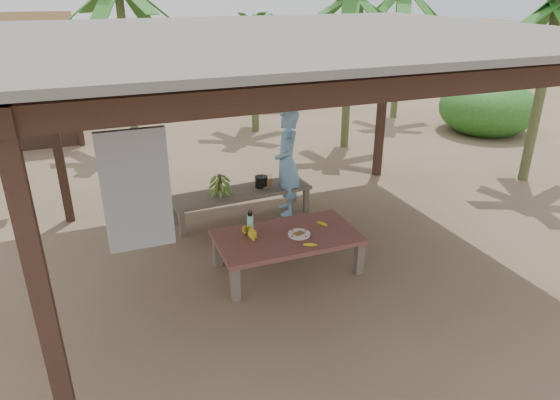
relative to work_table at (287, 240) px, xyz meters
name	(u,v)px	position (x,y,z in m)	size (l,w,h in m)	color
ground	(290,255)	(0.18, 0.33, -0.43)	(80.00, 80.00, 0.00)	brown
pavilion	(291,45)	(0.17, 0.32, 2.34)	(6.60, 5.60, 2.95)	black
work_table	(287,240)	(0.00, 0.00, 0.00)	(1.81, 1.02, 0.50)	brown
bench	(241,194)	(-0.06, 1.74, -0.04)	(2.23, 0.73, 0.45)	brown
ripe_banana_bunch	(246,232)	(-0.50, 0.12, 0.14)	(0.26, 0.22, 0.16)	yellow
plate	(299,234)	(0.13, -0.07, 0.08)	(0.28, 0.28, 0.04)	white
loose_banana_front	(310,245)	(0.14, -0.38, 0.09)	(0.04, 0.18, 0.04)	yellow
loose_banana_side	(322,224)	(0.54, 0.09, 0.09)	(0.04, 0.17, 0.04)	yellow
water_flask	(250,223)	(-0.41, 0.25, 0.19)	(0.08, 0.08, 0.31)	#45DAC7
green_banana_stalk	(220,184)	(-0.41, 1.71, 0.19)	(0.30, 0.30, 0.34)	#598C2D
cooking_pot	(261,182)	(0.29, 1.79, 0.10)	(0.20, 0.20, 0.17)	black
skewer_rack	(267,181)	(0.37, 1.71, 0.14)	(0.18, 0.08, 0.24)	#A57F47
woman	(287,163)	(0.68, 1.66, 0.41)	(0.62, 0.40, 1.69)	#7BB5E8
banana_plant_ne	(351,7)	(3.27, 4.49, 2.56)	(1.80, 1.80, 3.50)	#596638
banana_plant_n	(254,40)	(1.82, 6.50, 1.78)	(1.80, 1.80, 2.70)	#596638
banana_plant_e	(556,18)	(5.43, 1.36, 2.47)	(1.80, 1.80, 3.40)	#596638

